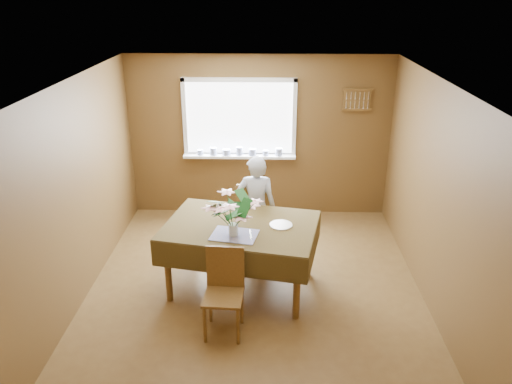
{
  "coord_description": "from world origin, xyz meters",
  "views": [
    {
      "loc": [
        0.16,
        -5.14,
        3.44
      ],
      "look_at": [
        0.0,
        0.55,
        1.05
      ],
      "focal_mm": 35.0,
      "sensor_mm": 36.0,
      "label": 1
    }
  ],
  "objects_px": {
    "chair_near": "(224,287)",
    "seated_woman": "(256,207)",
    "flower_bouquet": "(233,210)",
    "dining_table": "(241,232)",
    "chair_far": "(254,214)"
  },
  "relations": [
    {
      "from": "dining_table",
      "to": "chair_near",
      "type": "bearing_deg",
      "value": -87.94
    },
    {
      "from": "flower_bouquet",
      "to": "chair_far",
      "type": "bearing_deg",
      "value": 80.94
    },
    {
      "from": "dining_table",
      "to": "flower_bouquet",
      "type": "distance_m",
      "value": 0.49
    },
    {
      "from": "dining_table",
      "to": "chair_far",
      "type": "height_order",
      "value": "chair_far"
    },
    {
      "from": "chair_near",
      "to": "seated_woman",
      "type": "relative_size",
      "value": 0.66
    },
    {
      "from": "dining_table",
      "to": "chair_far",
      "type": "xyz_separation_m",
      "value": [
        0.12,
        0.92,
        -0.19
      ]
    },
    {
      "from": "chair_far",
      "to": "seated_woman",
      "type": "xyz_separation_m",
      "value": [
        0.03,
        -0.13,
        0.16
      ]
    },
    {
      "from": "chair_far",
      "to": "seated_woman",
      "type": "distance_m",
      "value": 0.21
    },
    {
      "from": "flower_bouquet",
      "to": "dining_table",
      "type": "bearing_deg",
      "value": 76.31
    },
    {
      "from": "flower_bouquet",
      "to": "seated_woman",
      "type": "bearing_deg",
      "value": 78.06
    },
    {
      "from": "seated_woman",
      "to": "flower_bouquet",
      "type": "xyz_separation_m",
      "value": [
        -0.22,
        -1.05,
        0.44
      ]
    },
    {
      "from": "chair_far",
      "to": "seated_woman",
      "type": "relative_size",
      "value": 0.71
    },
    {
      "from": "dining_table",
      "to": "chair_near",
      "type": "distance_m",
      "value": 0.84
    },
    {
      "from": "dining_table",
      "to": "chair_far",
      "type": "distance_m",
      "value": 0.95
    },
    {
      "from": "dining_table",
      "to": "chair_far",
      "type": "relative_size",
      "value": 1.91
    }
  ]
}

